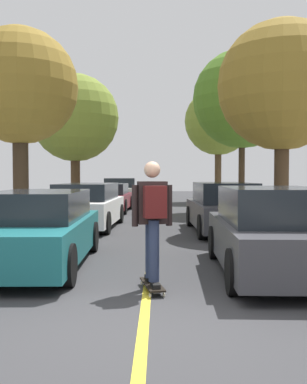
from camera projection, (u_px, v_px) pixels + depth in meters
The scene contains 15 objects.
ground at pixel (144, 325), 4.94m from camera, with size 80.00×80.00×0.00m, color #353538.
center_line at pixel (150, 257), 8.93m from camera, with size 0.12×39.20×0.01m, color gold.
parked_car_left_nearest at pixel (37, 229), 8.13m from camera, with size 1.95×4.46×1.34m.
parked_car_left_near at pixel (87, 206), 13.88m from camera, with size 1.99×4.46×1.38m.
parked_car_left_far at pixel (109, 198), 19.90m from camera, with size 1.92×4.14×1.25m.
parked_car_left_farthest at pixel (120, 191), 25.93m from camera, with size 2.13×4.53×1.45m.
parked_car_right_nearest at pixel (272, 232), 7.43m from camera, with size 1.89×4.12×1.44m.
parked_car_right_near at pixel (224, 208), 12.88m from camera, with size 1.94×4.45×1.42m.
street_tree_left_nearest at pixel (20, 87), 12.57m from camera, with size 3.25×3.25×5.62m.
street_tree_left_near at pixel (75, 118), 20.90m from camera, with size 4.06×4.06×6.18m.
street_tree_right_nearest at pixel (282, 86), 12.91m from camera, with size 3.73×3.73×5.94m.
street_tree_right_near at pixel (242, 99), 19.12m from camera, with size 4.19×4.19×6.83m.
street_tree_right_far at pixel (218, 122), 26.75m from camera, with size 4.01×4.01×6.69m.
skateboard at pixel (152, 285), 6.37m from camera, with size 0.39×0.87×0.10m.
skateboarder at pixel (153, 215), 6.30m from camera, with size 0.59×0.71×1.73m.
Camera 1 is at (0.16, -4.88, 1.65)m, focal length 42.08 mm.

